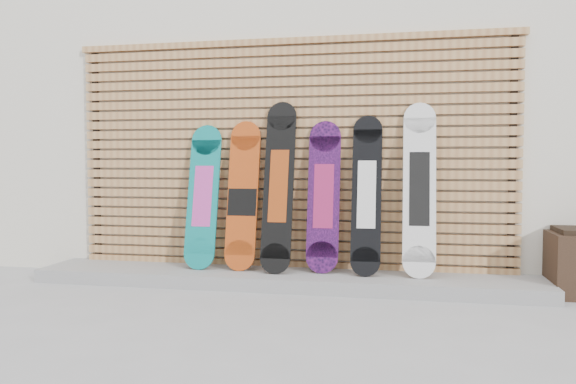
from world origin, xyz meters
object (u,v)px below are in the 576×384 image
object	(u,v)px
snowboard_2	(279,186)
snowboard_3	(324,196)
snowboard_0	(203,196)
snowboard_5	(419,189)
snowboard_4	(367,194)
snowboard_1	(243,196)

from	to	relation	value
snowboard_2	snowboard_3	bearing A→B (deg)	7.89
snowboard_3	snowboard_0	bearing A→B (deg)	-178.87
snowboard_2	snowboard_5	distance (m)	1.26
snowboard_4	snowboard_0	bearing A→B (deg)	179.53
snowboard_1	snowboard_2	world-z (taller)	snowboard_2
snowboard_0	snowboard_2	distance (m)	0.75
snowboard_3	snowboard_5	xyz separation A→B (m)	(0.85, -0.03, 0.08)
snowboard_1	snowboard_3	xyz separation A→B (m)	(0.76, 0.02, 0.01)
snowboard_2	snowboard_5	world-z (taller)	snowboard_2
snowboard_1	snowboard_2	xyz separation A→B (m)	(0.35, -0.04, 0.10)
snowboard_1	snowboard_4	distance (m)	1.16
snowboard_1	snowboard_5	xyz separation A→B (m)	(1.62, -0.01, 0.08)
snowboard_4	snowboard_2	bearing A→B (deg)	-178.47
snowboard_1	snowboard_2	bearing A→B (deg)	-6.19
snowboard_0	snowboard_3	size ratio (longest dim) A/B	0.98
snowboard_1	snowboard_3	size ratio (longest dim) A/B	1.01
snowboard_2	snowboard_5	size ratio (longest dim) A/B	1.02
snowboard_1	snowboard_2	distance (m)	0.37
snowboard_3	snowboard_5	size ratio (longest dim) A/B	0.90
snowboard_5	snowboard_2	bearing A→B (deg)	-178.82
snowboard_2	snowboard_4	world-z (taller)	snowboard_2
snowboard_5	snowboard_0	bearing A→B (deg)	179.77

